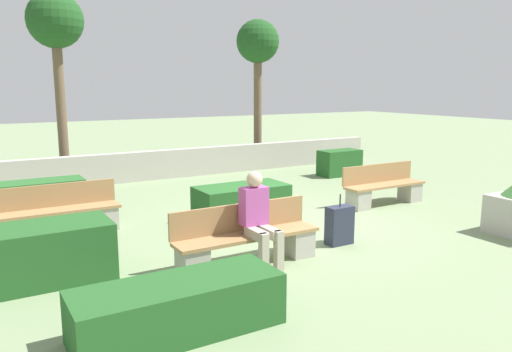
# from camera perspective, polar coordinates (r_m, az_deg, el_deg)

# --- Properties ---
(ground_plane) EXTENTS (60.00, 60.00, 0.00)m
(ground_plane) POSITION_cam_1_polar(r_m,az_deg,el_deg) (9.17, 4.38, -5.73)
(ground_plane) COLOR gray
(perimeter_wall) EXTENTS (13.35, 0.30, 0.78)m
(perimeter_wall) POSITION_cam_1_polar(r_m,az_deg,el_deg) (14.08, -9.11, 1.45)
(perimeter_wall) COLOR #ADA89E
(perimeter_wall) RESTS_ON ground_plane
(bench_front) EXTENTS (2.18, 0.48, 0.85)m
(bench_front) POSITION_cam_1_polar(r_m,az_deg,el_deg) (7.16, -1.06, -7.47)
(bench_front) COLOR #A37A4C
(bench_front) RESTS_ON ground_plane
(bench_left_side) EXTENTS (1.97, 0.48, 0.85)m
(bench_left_side) POSITION_cam_1_polar(r_m,az_deg,el_deg) (11.06, 14.39, -1.46)
(bench_left_side) COLOR #A37A4C
(bench_left_side) RESTS_ON ground_plane
(bench_right_side) EXTENTS (2.10, 0.48, 0.85)m
(bench_right_side) POSITION_cam_1_polar(r_m,az_deg,el_deg) (9.20, -21.84, -4.21)
(bench_right_side) COLOR #A37A4C
(bench_right_side) RESTS_ON ground_plane
(person_seated_man) EXTENTS (0.38, 0.64, 1.35)m
(person_seated_man) POSITION_cam_1_polar(r_m,az_deg,el_deg) (6.98, 0.26, -4.45)
(person_seated_man) COLOR #B2A893
(person_seated_man) RESTS_ON ground_plane
(hedge_block_near_left) EXTENTS (1.21, 0.61, 0.72)m
(hedge_block_near_left) POSITION_cam_1_polar(r_m,az_deg,el_deg) (14.38, 9.52, 1.50)
(hedge_block_near_left) COLOR #235623
(hedge_block_near_left) RESTS_ON ground_plane
(hedge_block_near_right) EXTENTS (2.04, 0.88, 0.75)m
(hedge_block_near_right) POSITION_cam_1_polar(r_m,az_deg,el_deg) (7.10, -24.46, -8.30)
(hedge_block_near_right) COLOR #235623
(hedge_block_near_right) RESTS_ON ground_plane
(hedge_block_mid_left) EXTENTS (1.68, 0.69, 0.69)m
(hedge_block_mid_left) POSITION_cam_1_polar(r_m,az_deg,el_deg) (10.69, -23.51, -2.34)
(hedge_block_mid_left) COLOR #286028
(hedge_block_mid_left) RESTS_ON ground_plane
(hedge_block_mid_right) EXTENTS (2.16, 0.78, 0.56)m
(hedge_block_mid_right) POSITION_cam_1_polar(r_m,az_deg,el_deg) (5.37, -8.85, -14.63)
(hedge_block_mid_right) COLOR #235623
(hedge_block_mid_right) RESTS_ON ground_plane
(hedge_block_far_left) EXTENTS (1.71, 0.84, 0.70)m
(hedge_block_far_left) POSITION_cam_1_polar(r_m,az_deg,el_deg) (9.35, -1.64, -3.19)
(hedge_block_far_left) COLOR #235623
(hedge_block_far_left) RESTS_ON ground_plane
(suitcase) EXTENTS (0.43, 0.23, 0.83)m
(suitcase) POSITION_cam_1_polar(r_m,az_deg,el_deg) (8.17, 9.51, -5.57)
(suitcase) COLOR #282D42
(suitcase) RESTS_ON ground_plane
(tree_leftmost) EXTENTS (1.42, 1.42, 4.88)m
(tree_leftmost) POSITION_cam_1_polar(r_m,az_deg,el_deg) (14.20, -21.95, 15.50)
(tree_leftmost) COLOR brown
(tree_leftmost) RESTS_ON ground_plane
(tree_center_left) EXTENTS (1.35, 1.35, 4.57)m
(tree_center_left) POSITION_cam_1_polar(r_m,az_deg,el_deg) (16.19, 0.20, 14.49)
(tree_center_left) COLOR brown
(tree_center_left) RESTS_ON ground_plane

